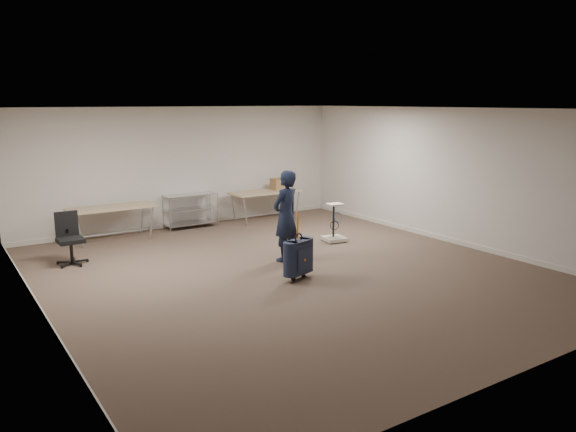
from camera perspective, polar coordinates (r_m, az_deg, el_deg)
ground at (r=9.84m, az=0.08°, el=-5.69°), size 9.00×9.00×0.00m
room_shell at (r=10.96m, az=-3.89°, el=-3.63°), size 8.00×9.00×9.00m
folding_table_left at (r=12.45m, az=-17.47°, el=0.67°), size 1.80×0.75×0.73m
folding_table_right at (r=13.93m, az=-2.29°, el=2.32°), size 1.80×0.75×0.73m
wire_shelf at (r=13.34m, az=-9.85°, el=0.70°), size 1.22×0.47×0.80m
person at (r=10.35m, az=-0.23°, el=0.01°), size 0.71×0.58×1.69m
suitcase at (r=9.32m, az=1.06°, el=-4.20°), size 0.47×0.35×1.14m
office_chair at (r=10.97m, az=-21.21°, el=-3.10°), size 0.58×0.58×0.95m
equipment_cart at (r=11.94m, az=4.74°, el=-1.56°), size 0.50×0.50×0.81m
cardboard_box at (r=14.21m, az=-0.92°, el=3.29°), size 0.39×0.31×0.28m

